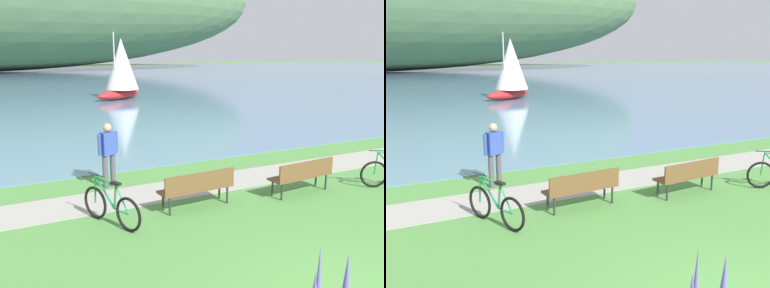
{
  "view_description": "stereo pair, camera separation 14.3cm",
  "coord_description": "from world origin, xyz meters",
  "views": [
    {
      "loc": [
        -4.58,
        -3.14,
        3.58
      ],
      "look_at": [
        0.61,
        7.02,
        1.0
      ],
      "focal_mm": 39.38,
      "sensor_mm": 36.0,
      "label": 1
    },
    {
      "loc": [
        -4.45,
        -3.2,
        3.58
      ],
      "look_at": [
        0.61,
        7.02,
        1.0
      ],
      "focal_mm": 39.38,
      "sensor_mm": 36.0,
      "label": 2
    }
  ],
  "objects": [
    {
      "name": "person_at_shoreline",
      "position": [
        -1.67,
        7.37,
        0.98
      ],
      "size": [
        0.58,
        0.33,
        1.71
      ],
      "color": "#4C4C51",
      "rests_on": "ground"
    },
    {
      "name": "bicycle_leaning_near_bench",
      "position": [
        -2.34,
        4.92,
        0.4
      ],
      "size": [
        0.76,
        1.65,
        1.01
      ],
      "color": "black",
      "rests_on": "ground"
    },
    {
      "name": "shoreline_path",
      "position": [
        0.0,
        6.35,
        0.01
      ],
      "size": [
        60.0,
        1.5,
        0.01
      ],
      "primitive_type": "cube",
      "color": "#A39E93",
      "rests_on": "ground"
    },
    {
      "name": "park_bench_near_camera",
      "position": [
        2.5,
        4.61,
        0.52
      ],
      "size": [
        1.83,
        0.61,
        0.88
      ],
      "color": "brown",
      "rests_on": "ground"
    },
    {
      "name": "park_bench_further_along",
      "position": [
        -0.3,
        4.95,
        0.52
      ],
      "size": [
        1.82,
        0.57,
        0.88
      ],
      "color": "brown",
      "rests_on": "ground"
    },
    {
      "name": "bay_water",
      "position": [
        0.0,
        48.52,
        0.02
      ],
      "size": [
        180.0,
        80.0,
        0.04
      ],
      "primitive_type": "cube",
      "color": "#5B7F9E",
      "rests_on": "ground"
    },
    {
      "name": "sailboat_toward_hillside",
      "position": [
        4.77,
        26.32,
        2.24
      ],
      "size": [
        4.06,
        3.18,
        4.68
      ],
      "color": "#B22323",
      "rests_on": "bay_water"
    }
  ]
}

